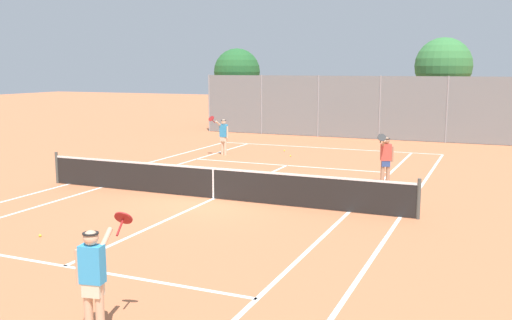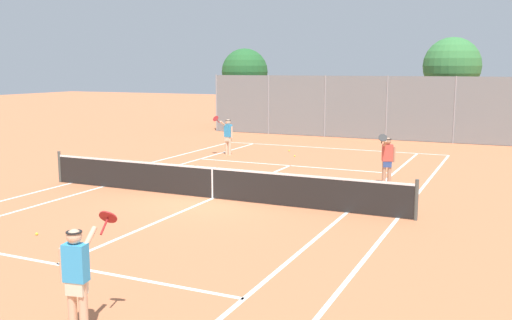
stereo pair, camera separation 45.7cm
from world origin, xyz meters
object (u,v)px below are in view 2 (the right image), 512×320
(player_near_side, at_px, (77,274))
(loose_tennis_ball_2, at_px, (289,151))
(player_far_left, at_px, (228,134))
(tree_behind_left, at_px, (243,73))
(tree_behind_right, at_px, (452,67))
(tennis_net, at_px, (212,182))
(loose_tennis_ball_1, at_px, (295,156))
(player_far_right, at_px, (387,158))
(loose_tennis_ball_0, at_px, (37,234))

(player_near_side, distance_m, loose_tennis_ball_2, 19.08)
(player_far_left, bearing_deg, tree_behind_left, 112.41)
(tree_behind_right, bearing_deg, tennis_net, -102.85)
(player_near_side, bearing_deg, tree_behind_left, 111.08)
(tree_behind_right, bearing_deg, tree_behind_left, -173.16)
(tree_behind_left, bearing_deg, loose_tennis_ball_2, -52.65)
(player_far_left, bearing_deg, loose_tennis_ball_1, 14.14)
(loose_tennis_ball_1, xyz_separation_m, loose_tennis_ball_2, (-0.81, 1.42, 0.00))
(player_far_right, relative_size, loose_tennis_ball_0, 26.88)
(loose_tennis_ball_2, height_order, tree_behind_right, tree_behind_right)
(loose_tennis_ball_0, xyz_separation_m, loose_tennis_ball_1, (1.26, 13.72, 0.00))
(player_far_left, xyz_separation_m, tree_behind_right, (8.18, 12.23, 2.99))
(player_far_left, relative_size, player_far_right, 1.00)
(player_far_left, height_order, player_far_right, same)
(loose_tennis_ball_1, xyz_separation_m, tree_behind_right, (5.25, 11.49, 3.89))
(loose_tennis_ball_1, height_order, loose_tennis_ball_2, same)
(loose_tennis_ball_0, relative_size, tree_behind_left, 0.01)
(tennis_net, height_order, player_far_right, player_far_right)
(player_far_left, height_order, tree_behind_left, tree_behind_left)
(loose_tennis_ball_0, distance_m, tree_behind_right, 26.33)
(player_far_right, distance_m, loose_tennis_ball_2, 8.37)
(tree_behind_left, relative_size, tree_behind_right, 0.91)
(player_far_right, distance_m, loose_tennis_ball_1, 6.81)
(loose_tennis_ball_0, bearing_deg, loose_tennis_ball_2, 88.32)
(player_far_right, height_order, loose_tennis_ball_1, player_far_right)
(player_far_right, distance_m, tree_behind_right, 16.32)
(tennis_net, relative_size, player_far_left, 6.76)
(player_near_side, relative_size, player_far_right, 1.00)
(player_near_side, xyz_separation_m, tree_behind_left, (-10.49, 27.20, 2.61))
(player_far_right, height_order, tree_behind_right, tree_behind_right)
(player_far_left, relative_size, loose_tennis_ball_2, 26.88)
(loose_tennis_ball_1, distance_m, loose_tennis_ball_2, 1.64)
(tree_behind_right, bearing_deg, loose_tennis_ball_1, -114.55)
(player_far_right, bearing_deg, loose_tennis_ball_2, 134.18)
(loose_tennis_ball_2, bearing_deg, tree_behind_left, 127.35)
(tree_behind_left, xyz_separation_m, tree_behind_right, (12.60, 1.51, 0.38))
(loose_tennis_ball_0, bearing_deg, tree_behind_left, 104.41)
(player_far_left, bearing_deg, player_far_right, -25.71)
(player_near_side, xyz_separation_m, loose_tennis_ball_2, (-3.95, 18.64, -0.89))
(tennis_net, relative_size, loose_tennis_ball_2, 181.82)
(loose_tennis_ball_0, relative_size, tree_behind_right, 0.01)
(player_far_right, bearing_deg, tennis_net, -136.52)
(tree_behind_left, distance_m, tree_behind_right, 12.70)
(loose_tennis_ball_2, bearing_deg, player_near_side, -78.03)
(tennis_net, relative_size, player_far_right, 6.76)
(player_far_left, bearing_deg, tree_behind_right, 56.23)
(player_far_left, bearing_deg, loose_tennis_ball_2, 45.55)
(player_far_left, bearing_deg, loose_tennis_ball_0, -82.66)
(tennis_net, distance_m, loose_tennis_ball_1, 8.70)
(player_near_side, height_order, loose_tennis_ball_1, player_near_side)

